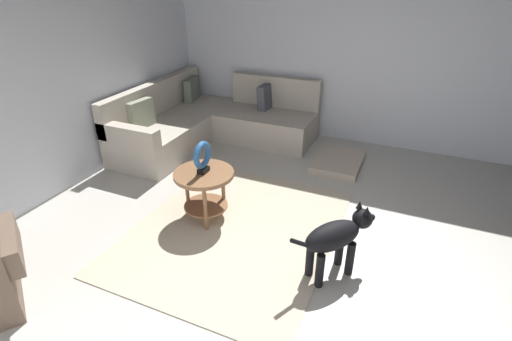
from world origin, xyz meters
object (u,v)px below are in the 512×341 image
object	(u,v)px
side_table	(204,183)
torus_sculpture	(202,157)
sectional_couch	(210,123)
dog	(337,237)
dog_bed_mat	(338,162)

from	to	relation	value
side_table	torus_sculpture	distance (m)	0.29
sectional_couch	side_table	world-z (taller)	sectional_couch
side_table	torus_sculpture	world-z (taller)	torus_sculpture
torus_sculpture	dog	size ratio (longest dim) A/B	0.47
torus_sculpture	dog	distance (m)	1.47
sectional_couch	side_table	size ratio (longest dim) A/B	3.75
sectional_couch	dog_bed_mat	xyz separation A→B (m)	(-0.01, -1.93, -0.25)
sectional_couch	side_table	xyz separation A→B (m)	(-1.76, -0.95, 0.12)
torus_sculpture	dog	xyz separation A→B (m)	(-0.28, -1.41, -0.33)
torus_sculpture	side_table	bearing A→B (deg)	69.44
sectional_couch	dog_bed_mat	distance (m)	1.95
sectional_couch	dog_bed_mat	world-z (taller)	sectional_couch
side_table	dog_bed_mat	bearing A→B (deg)	-29.39
sectional_couch	dog	bearing A→B (deg)	-130.96
torus_sculpture	dog_bed_mat	bearing A→B (deg)	-29.39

